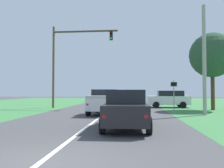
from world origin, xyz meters
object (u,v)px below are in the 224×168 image
at_px(red_suv_near, 126,108).
at_px(pickup_truck_lead, 106,101).
at_px(oak_tree_right, 212,55).
at_px(crossing_suv_far, 169,99).
at_px(traffic_light, 69,55).
at_px(utility_pole_right, 204,60).
at_px(keep_moving_sign, 174,92).

xyz_separation_m(red_suv_near, pickup_truck_lead, (-1.82, 6.87, 0.01)).
bearing_deg(oak_tree_right, red_suv_near, -124.15).
height_order(oak_tree_right, crossing_suv_far, oak_tree_right).
bearing_deg(pickup_truck_lead, traffic_light, 128.04).
bearing_deg(traffic_light, utility_pole_right, -27.04).
height_order(traffic_light, utility_pole_right, traffic_light).
bearing_deg(crossing_suv_far, oak_tree_right, -41.21).
relative_size(red_suv_near, utility_pole_right, 0.56).
height_order(keep_moving_sign, crossing_suv_far, keep_moving_sign).
distance_m(red_suv_near, traffic_light, 15.36).
bearing_deg(utility_pole_right, oak_tree_right, 65.69).
relative_size(traffic_light, crossing_suv_far, 1.95).
xyz_separation_m(pickup_truck_lead, keep_moving_sign, (5.73, 2.81, 0.77)).
xyz_separation_m(pickup_truck_lead, utility_pole_right, (7.49, -0.13, 3.19)).
bearing_deg(utility_pole_right, keep_moving_sign, 120.92).
relative_size(traffic_light, oak_tree_right, 1.19).
distance_m(red_suv_near, keep_moving_sign, 10.47).
height_order(traffic_light, oak_tree_right, traffic_light).
bearing_deg(crossing_suv_far, keep_moving_sign, -93.56).
relative_size(red_suv_near, oak_tree_right, 0.63).
xyz_separation_m(pickup_truck_lead, oak_tree_right, (9.70, 4.76, 4.26)).
distance_m(pickup_truck_lead, oak_tree_right, 11.62).
relative_size(red_suv_near, crossing_suv_far, 1.04).
bearing_deg(utility_pole_right, red_suv_near, -130.12).
height_order(red_suv_near, utility_pole_right, utility_pole_right).
bearing_deg(traffic_light, keep_moving_sign, -17.56).
bearing_deg(oak_tree_right, utility_pole_right, -114.31).
height_order(pickup_truck_lead, keep_moving_sign, keep_moving_sign).
bearing_deg(traffic_light, oak_tree_right, -5.45).
distance_m(traffic_light, crossing_suv_far, 12.00).
distance_m(traffic_light, utility_pole_right, 13.90).
distance_m(crossing_suv_far, utility_pole_right, 8.82).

